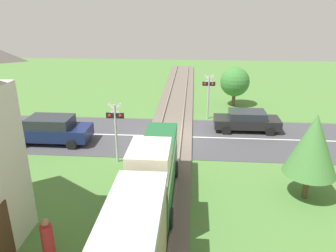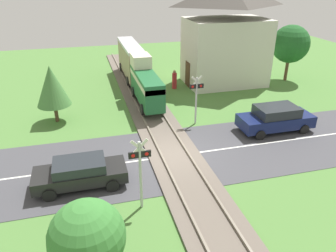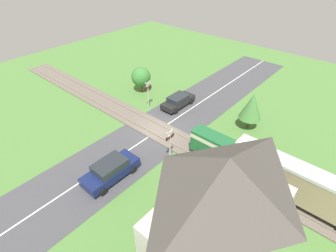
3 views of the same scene
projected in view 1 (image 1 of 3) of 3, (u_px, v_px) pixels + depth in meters
ground_plane at (170, 137)px, 20.47m from camera, size 60.00×60.00×0.00m
road_surface at (170, 136)px, 20.46m from camera, size 48.00×6.40×0.02m
track_bed at (170, 136)px, 20.44m from camera, size 2.80×48.00×0.24m
train at (141, 226)px, 9.32m from camera, size 1.58×13.38×3.18m
car_near_crossing at (247, 120)px, 21.20m from camera, size 4.19×1.84×1.33m
car_far_side at (51, 129)px, 19.33m from camera, size 4.58×2.01×1.60m
crossing_signal_west_approach at (209, 91)px, 22.98m from camera, size 0.90×0.18×3.23m
crossing_signal_east_approach at (116, 125)px, 16.50m from camera, size 0.90×0.18×3.23m
pedestrian_by_station at (48, 242)px, 10.37m from camera, size 0.39×0.39×1.58m
tree_roadside_hedge at (313, 145)px, 13.21m from camera, size 2.15×2.15×3.76m
tree_beyond_track at (235, 82)px, 25.98m from camera, size 2.31×2.31×3.14m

